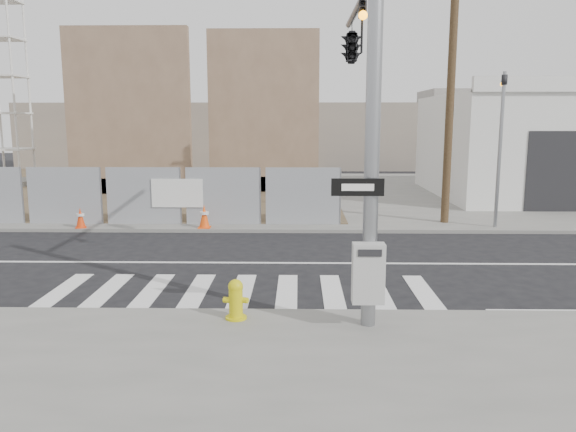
{
  "coord_description": "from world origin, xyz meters",
  "views": [
    {
      "loc": [
        1.24,
        -14.44,
        3.75
      ],
      "look_at": [
        0.99,
        -0.76,
        1.4
      ],
      "focal_mm": 35.0,
      "sensor_mm": 36.0,
      "label": 1
    }
  ],
  "objects_px": {
    "auto_shop": "(563,145)",
    "traffic_cone_c": "(80,218)",
    "signal_pole": "(357,71)",
    "crane_tower": "(0,21)",
    "traffic_cone_d": "(204,217)",
    "fire_hydrant": "(236,299)"
  },
  "relations": [
    {
      "from": "signal_pole",
      "to": "auto_shop",
      "type": "distance_m",
      "value": 19.04
    },
    {
      "from": "traffic_cone_c",
      "to": "traffic_cone_d",
      "type": "xyz_separation_m",
      "value": [
        4.22,
        0.05,
        0.05
      ]
    },
    {
      "from": "crane_tower",
      "to": "auto_shop",
      "type": "relative_size",
      "value": 1.51
    },
    {
      "from": "signal_pole",
      "to": "traffic_cone_d",
      "type": "xyz_separation_m",
      "value": [
        -4.45,
        6.32,
        -4.27
      ]
    },
    {
      "from": "signal_pole",
      "to": "traffic_cone_c",
      "type": "distance_m",
      "value": 11.54
    },
    {
      "from": "crane_tower",
      "to": "traffic_cone_d",
      "type": "distance_m",
      "value": 20.12
    },
    {
      "from": "traffic_cone_c",
      "to": "signal_pole",
      "type": "bearing_deg",
      "value": -35.84
    },
    {
      "from": "fire_hydrant",
      "to": "auto_shop",
      "type": "bearing_deg",
      "value": 70.61
    },
    {
      "from": "crane_tower",
      "to": "fire_hydrant",
      "type": "bearing_deg",
      "value": -54.99
    },
    {
      "from": "crane_tower",
      "to": "auto_shop",
      "type": "xyz_separation_m",
      "value": [
        29.0,
        -4.03,
        -6.49
      ]
    },
    {
      "from": "crane_tower",
      "to": "auto_shop",
      "type": "bearing_deg",
      "value": -7.92
    },
    {
      "from": "signal_pole",
      "to": "auto_shop",
      "type": "height_order",
      "value": "signal_pole"
    },
    {
      "from": "signal_pole",
      "to": "traffic_cone_d",
      "type": "bearing_deg",
      "value": 125.15
    },
    {
      "from": "fire_hydrant",
      "to": "traffic_cone_d",
      "type": "distance_m",
      "value": 9.06
    },
    {
      "from": "crane_tower",
      "to": "auto_shop",
      "type": "distance_m",
      "value": 29.99
    },
    {
      "from": "crane_tower",
      "to": "traffic_cone_d",
      "type": "xyz_separation_m",
      "value": [
        13.05,
        -12.73,
        -8.52
      ]
    },
    {
      "from": "auto_shop",
      "to": "traffic_cone_c",
      "type": "relative_size",
      "value": 17.41
    },
    {
      "from": "fire_hydrant",
      "to": "traffic_cone_d",
      "type": "xyz_separation_m",
      "value": [
        -2.05,
        8.82,
        0.02
      ]
    },
    {
      "from": "auto_shop",
      "to": "fire_hydrant",
      "type": "height_order",
      "value": "auto_shop"
    },
    {
      "from": "signal_pole",
      "to": "auto_shop",
      "type": "relative_size",
      "value": 0.58
    },
    {
      "from": "signal_pole",
      "to": "traffic_cone_c",
      "type": "height_order",
      "value": "signal_pole"
    },
    {
      "from": "traffic_cone_d",
      "to": "auto_shop",
      "type": "bearing_deg",
      "value": 28.58
    }
  ]
}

